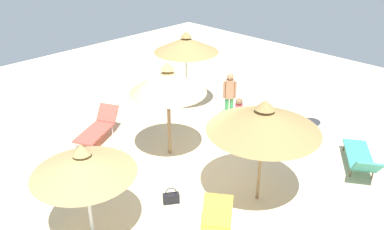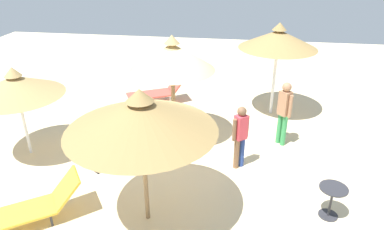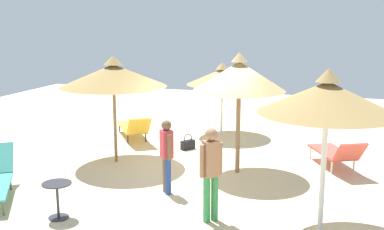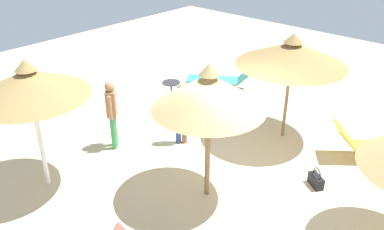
# 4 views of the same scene
# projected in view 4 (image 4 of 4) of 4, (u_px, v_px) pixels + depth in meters

# --- Properties ---
(ground) EXTENTS (24.00, 24.00, 0.10)m
(ground) POSITION_uv_depth(u_px,v_px,m) (228.00, 179.00, 8.84)
(ground) COLOR beige
(parasol_umbrella_back) EXTENTS (2.14, 2.14, 2.84)m
(parasol_umbrella_back) POSITION_uv_depth(u_px,v_px,m) (209.00, 92.00, 7.27)
(parasol_umbrella_back) COLOR olive
(parasol_umbrella_back) RESTS_ON ground
(parasol_umbrella_far_left) EXTENTS (2.63, 2.63, 2.69)m
(parasol_umbrella_far_left) POSITION_uv_depth(u_px,v_px,m) (292.00, 54.00, 9.42)
(parasol_umbrella_far_left) COLOR olive
(parasol_umbrella_far_left) RESTS_ON ground
(parasol_umbrella_edge) EXTENTS (2.27, 2.27, 2.81)m
(parasol_umbrella_edge) POSITION_uv_depth(u_px,v_px,m) (29.00, 83.00, 7.52)
(parasol_umbrella_edge) COLOR white
(parasol_umbrella_edge) RESTS_ON ground
(lounge_chair_near_right) EXTENTS (1.73, 2.19, 0.89)m
(lounge_chair_near_right) POSITION_uv_depth(u_px,v_px,m) (223.00, 78.00, 12.85)
(lounge_chair_near_right) COLOR teal
(lounge_chair_near_right) RESTS_ON ground
(lounge_chair_far_right) EXTENTS (1.80, 2.17, 0.85)m
(lounge_chair_far_right) POSITION_uv_depth(u_px,v_px,m) (379.00, 146.00, 9.28)
(lounge_chair_far_right) COLOR gold
(lounge_chair_far_right) RESTS_ON ground
(person_standing_center) EXTENTS (0.35, 0.34, 1.73)m
(person_standing_center) POSITION_uv_depth(u_px,v_px,m) (112.00, 111.00, 9.48)
(person_standing_center) COLOR #338C4C
(person_standing_center) RESTS_ON ground
(person_standing_near_left) EXTENTS (0.33, 0.36, 1.56)m
(person_standing_near_left) POSITION_uv_depth(u_px,v_px,m) (181.00, 111.00, 9.71)
(person_standing_near_left) COLOR navy
(person_standing_near_left) RESTS_ON ground
(handbag) EXTENTS (0.37, 0.43, 0.44)m
(handbag) POSITION_uv_depth(u_px,v_px,m) (316.00, 180.00, 8.48)
(handbag) COLOR black
(handbag) RESTS_ON ground
(side_table_round) EXTENTS (0.53, 0.53, 0.68)m
(side_table_round) POSITION_uv_depth(u_px,v_px,m) (171.00, 89.00, 11.92)
(side_table_round) COLOR #2D2D33
(side_table_round) RESTS_ON ground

